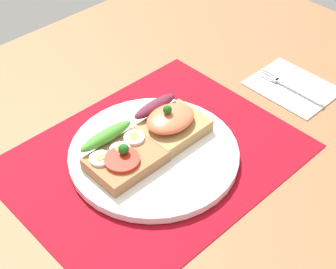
{
  "coord_description": "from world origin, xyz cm",
  "views": [
    {
      "loc": [
        -37.09,
        -41.94,
        55.77
      ],
      "look_at": [
        3.0,
        0.0,
        3.05
      ],
      "focal_mm": 54.68,
      "sensor_mm": 36.0,
      "label": 1
    }
  ],
  "objects_px": {
    "sandwich_egg_tomato": "(122,156)",
    "plate": "(154,154)",
    "fork": "(288,86)",
    "sandwich_salmon": "(170,122)",
    "napkin": "(292,86)"
  },
  "relations": [
    {
      "from": "sandwich_egg_tomato",
      "to": "plate",
      "type": "bearing_deg",
      "value": -14.71
    },
    {
      "from": "sandwich_egg_tomato",
      "to": "fork",
      "type": "bearing_deg",
      "value": -8.32
    },
    {
      "from": "sandwich_salmon",
      "to": "fork",
      "type": "xyz_separation_m",
      "value": [
        0.24,
        -0.05,
        -0.03
      ]
    },
    {
      "from": "sandwich_salmon",
      "to": "fork",
      "type": "distance_m",
      "value": 0.25
    },
    {
      "from": "plate",
      "to": "napkin",
      "type": "bearing_deg",
      "value": -7.54
    },
    {
      "from": "napkin",
      "to": "plate",
      "type": "bearing_deg",
      "value": 172.46
    },
    {
      "from": "napkin",
      "to": "fork",
      "type": "xyz_separation_m",
      "value": [
        -0.01,
        0.0,
        0.0
      ]
    },
    {
      "from": "sandwich_egg_tomato",
      "to": "napkin",
      "type": "distance_m",
      "value": 0.36
    },
    {
      "from": "plate",
      "to": "napkin",
      "type": "xyz_separation_m",
      "value": [
        0.3,
        -0.04,
        -0.01
      ]
    },
    {
      "from": "plate",
      "to": "sandwich_salmon",
      "type": "bearing_deg",
      "value": 15.53
    },
    {
      "from": "sandwich_egg_tomato",
      "to": "napkin",
      "type": "bearing_deg",
      "value": -8.59
    },
    {
      "from": "plate",
      "to": "fork",
      "type": "height_order",
      "value": "plate"
    },
    {
      "from": "napkin",
      "to": "sandwich_salmon",
      "type": "bearing_deg",
      "value": 168.14
    },
    {
      "from": "sandwich_egg_tomato",
      "to": "napkin",
      "type": "height_order",
      "value": "sandwich_egg_tomato"
    },
    {
      "from": "fork",
      "to": "sandwich_salmon",
      "type": "bearing_deg",
      "value": 168.39
    }
  ]
}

